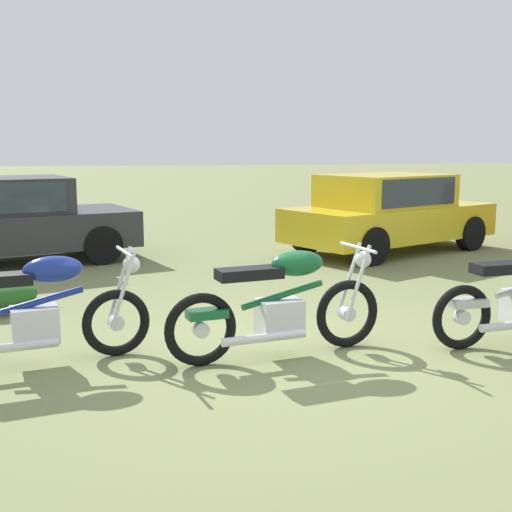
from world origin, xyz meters
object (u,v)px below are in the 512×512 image
car_yellow (388,209)px  motorcycle_green (280,304)px  motorcycle_blue (35,312)px  car_charcoal (1,216)px

car_yellow → motorcycle_green: bearing=-146.7°
motorcycle_blue → motorcycle_green: (2.20, -0.16, 0.00)m
motorcycle_blue → car_yellow: car_yellow is taller
motorcycle_green → car_charcoal: car_charcoal is taller
motorcycle_blue → motorcycle_green: 2.20m
motorcycle_green → car_charcoal: bearing=110.1°
car_charcoal → car_yellow: (6.76, -0.11, -0.00)m
motorcycle_green → car_charcoal: 6.62m
motorcycle_blue → car_yellow: bearing=32.2°
motorcycle_blue → motorcycle_green: same height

